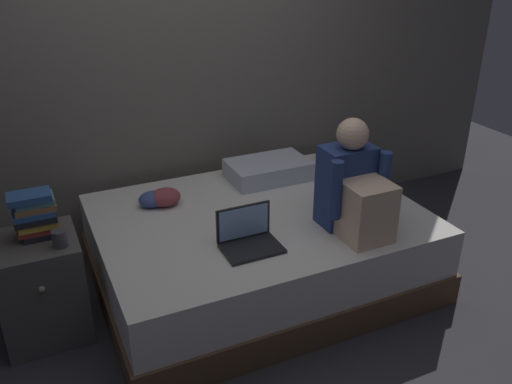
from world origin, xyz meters
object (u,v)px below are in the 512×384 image
(pillow, at_px, (268,170))
(mug, at_px, (60,239))
(book_stack, at_px, (35,214))
(bed, at_px, (259,247))
(nightstand, at_px, (42,287))
(clothes_pile, at_px, (160,198))
(laptop, at_px, (248,238))
(person_sitting, at_px, (354,190))

(pillow, height_order, mug, mug)
(pillow, xyz_separation_m, book_stack, (-1.55, -0.38, 0.17))
(bed, distance_m, mug, 1.24)
(nightstand, distance_m, clothes_pile, 0.87)
(mug, bearing_deg, pillow, 20.15)
(book_stack, bearing_deg, clothes_pile, 20.99)
(nightstand, bearing_deg, pillow, 14.64)
(mug, bearing_deg, bed, 4.13)
(bed, relative_size, clothes_pile, 7.55)
(laptop, bearing_deg, book_stack, 158.32)
(bed, relative_size, book_stack, 7.82)
(book_stack, distance_m, mug, 0.20)
(bed, xyz_separation_m, person_sitting, (0.41, -0.41, 0.50))
(person_sitting, distance_m, pillow, 0.89)
(bed, bearing_deg, mug, -175.87)
(bed, height_order, person_sitting, person_sitting)
(nightstand, relative_size, person_sitting, 0.91)
(book_stack, height_order, clothes_pile, book_stack)
(laptop, bearing_deg, bed, 56.85)
(book_stack, relative_size, mug, 2.84)
(nightstand, height_order, pillow, pillow)
(pillow, relative_size, mug, 6.22)
(nightstand, bearing_deg, book_stack, 44.84)
(pillow, xyz_separation_m, clothes_pile, (-0.81, -0.09, -0.01))
(bed, height_order, laptop, laptop)
(bed, bearing_deg, pillow, 57.53)
(person_sitting, bearing_deg, clothes_pile, 140.73)
(book_stack, height_order, mug, book_stack)
(clothes_pile, bearing_deg, mug, -145.64)
(nightstand, height_order, book_stack, book_stack)
(bed, distance_m, pillow, 0.62)
(person_sitting, relative_size, laptop, 2.05)
(laptop, distance_m, clothes_pile, 0.76)
(nightstand, relative_size, clothes_pile, 2.25)
(book_stack, bearing_deg, mug, -59.81)
(mug, relative_size, clothes_pile, 0.34)
(bed, relative_size, laptop, 6.25)
(book_stack, bearing_deg, laptop, -21.68)
(book_stack, xyz_separation_m, mug, (0.09, -0.16, -0.09))
(bed, relative_size, person_sitting, 3.05)
(book_stack, bearing_deg, pillow, 13.67)
(nightstand, relative_size, laptop, 1.86)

